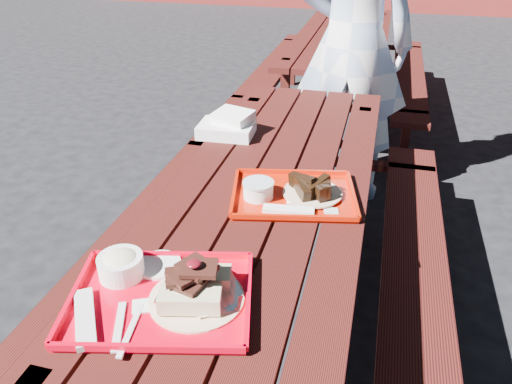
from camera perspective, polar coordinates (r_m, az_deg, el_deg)
ground at (r=2.31m, az=0.97°, el=-16.15°), size 60.00×60.00×0.00m
picnic_table_near at (r=1.95m, az=1.11°, el=-4.55°), size 1.41×2.40×0.75m
picnic_table_far at (r=4.52m, az=9.77°, el=15.17°), size 1.41×2.40×0.75m
near_tray at (r=1.36m, az=-10.74°, el=-10.52°), size 0.54×0.46×0.15m
far_tray at (r=1.78m, az=4.08°, el=-0.16°), size 0.49×0.42×0.07m
white_cloth at (r=2.30m, az=-3.19°, el=7.56°), size 0.25×0.22×0.10m
person at (r=3.09m, az=10.95°, el=16.21°), size 0.73×0.50×1.93m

